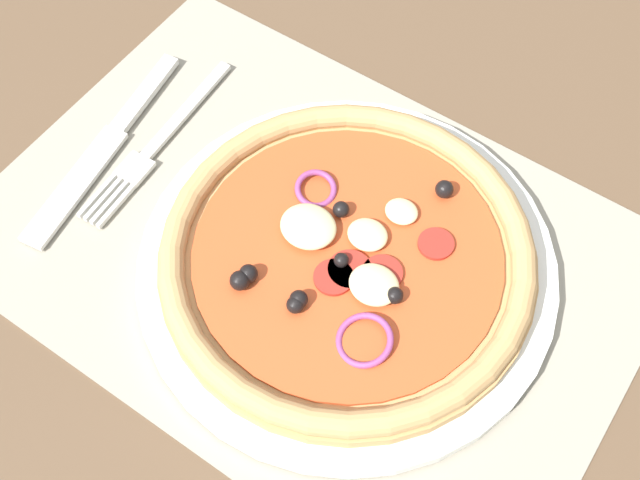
% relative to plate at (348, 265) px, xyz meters
% --- Properties ---
extents(ground_plane, '(1.90, 1.40, 0.02)m').
position_rel_plate_xyz_m(ground_plane, '(0.03, 0.00, -0.02)').
color(ground_plane, brown).
extents(placemat, '(0.47, 0.33, 0.00)m').
position_rel_plate_xyz_m(placemat, '(0.03, 0.00, -0.01)').
color(placemat, gray).
rests_on(placemat, ground_plane).
extents(plate, '(0.30, 0.30, 0.01)m').
position_rel_plate_xyz_m(plate, '(0.00, 0.00, 0.00)').
color(plate, silver).
rests_on(plate, placemat).
extents(pizza, '(0.26, 0.26, 0.03)m').
position_rel_plate_xyz_m(pizza, '(0.00, 0.00, 0.02)').
color(pizza, tan).
rests_on(pizza, plate).
extents(fork, '(0.03, 0.18, 0.00)m').
position_rel_plate_xyz_m(fork, '(0.18, -0.00, -0.00)').
color(fork, silver).
rests_on(fork, placemat).
extents(knife, '(0.05, 0.20, 0.01)m').
position_rel_plate_xyz_m(knife, '(0.22, 0.02, -0.00)').
color(knife, silver).
rests_on(knife, placemat).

